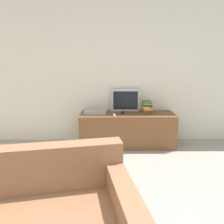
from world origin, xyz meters
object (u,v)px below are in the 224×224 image
Objects in this scene: book_stack at (147,107)px; set_top_box at (95,112)px; tv_stand at (127,130)px; remote_on_stand at (123,113)px; television at (125,100)px; remote_secondary at (114,115)px.

book_stack reaches higher than set_top_box.
remote_on_stand reaches higher than tv_stand.
television is at bearing 96.81° from tv_stand.
book_stack is 0.60× the size of set_top_box.
tv_stand is 0.65m from set_top_box.
book_stack is 1.28× the size of remote_secondary.
remote_on_stand is 0.22m from remote_secondary.
book_stack is 1.52× the size of remote_on_stand.
remote_secondary is (-0.15, -0.17, 0.00)m from remote_on_stand.
television is at bearing 20.83° from set_top_box.
tv_stand is at bearing -1.17° from set_top_box.
remote_secondary is at bearing -148.43° from tv_stand.
remote_secondary is (-0.21, -0.36, -0.19)m from television.
television is 2.92× the size of remote_secondary.
television reaches higher than remote_secondary.
tv_stand is 0.53m from book_stack.
set_top_box is at bearing -159.17° from television.
remote_secondary is (-0.58, -0.20, -0.10)m from book_stack.
television is 0.41m from book_stack.
remote_on_stand is 0.40× the size of set_top_box.
tv_stand is at bearing -15.85° from remote_on_stand.
remote_secondary reaches higher than tv_stand.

